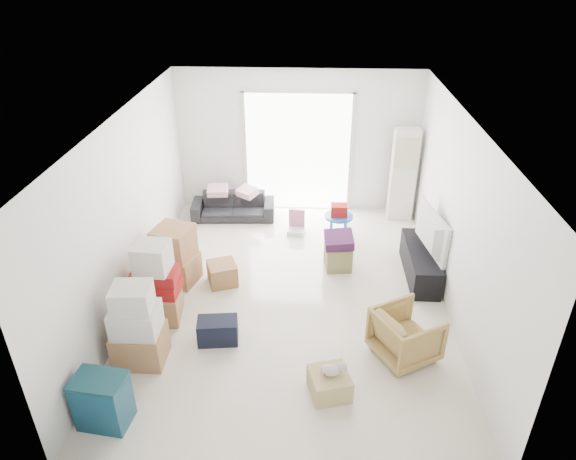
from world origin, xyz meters
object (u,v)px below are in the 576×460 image
(sofa, at_px, (233,203))
(kids_table, at_px, (339,214))
(storage_bins, at_px, (103,401))
(wood_crate, at_px, (330,384))
(television, at_px, (423,246))
(ac_tower, at_px, (403,175))
(tv_console, at_px, (420,263))
(ottoman, at_px, (338,256))
(armchair, at_px, (406,333))

(sofa, bearing_deg, kids_table, -21.81)
(storage_bins, height_order, kids_table, storage_bins)
(sofa, distance_m, wood_crate, 4.69)
(television, distance_m, kids_table, 1.70)
(ac_tower, xyz_separation_m, wood_crate, (-1.41, -4.50, -0.73))
(tv_console, xyz_separation_m, kids_table, (-1.23, 1.17, 0.22))
(tv_console, distance_m, sofa, 3.69)
(storage_bins, bearing_deg, ottoman, 50.79)
(ac_tower, relative_size, tv_console, 1.25)
(ac_tower, xyz_separation_m, ottoman, (-1.22, -1.81, -0.67))
(storage_bins, height_order, wood_crate, storage_bins)
(armchair, xyz_separation_m, storage_bins, (-3.40, -1.22, -0.04))
(tv_console, height_order, kids_table, kids_table)
(ac_tower, bearing_deg, armchair, -96.78)
(ac_tower, distance_m, ottoman, 2.29)
(storage_bins, relative_size, kids_table, 1.00)
(ac_tower, xyz_separation_m, tv_console, (0.05, -1.98, -0.64))
(television, distance_m, storage_bins, 4.96)
(tv_console, distance_m, wood_crate, 2.91)
(ac_tower, bearing_deg, wood_crate, -107.41)
(ac_tower, xyz_separation_m, sofa, (-3.15, -0.15, -0.57))
(television, relative_size, storage_bins, 1.81)
(television, bearing_deg, tv_console, 170.31)
(ottoman, distance_m, kids_table, 1.03)
(tv_console, height_order, ottoman, tv_console)
(sofa, bearing_deg, storage_bins, -101.29)
(ac_tower, bearing_deg, sofa, -177.28)
(armchair, distance_m, ottoman, 2.15)
(sofa, bearing_deg, wood_crate, -71.32)
(kids_table, bearing_deg, ottoman, -92.23)
(tv_console, relative_size, storage_bins, 2.20)
(storage_bins, xyz_separation_m, kids_table, (2.67, 4.22, 0.13))
(tv_console, relative_size, wood_crate, 3.18)
(sofa, relative_size, wood_crate, 3.54)
(sofa, distance_m, ottoman, 2.55)
(kids_table, distance_m, wood_crate, 3.70)
(storage_bins, distance_m, ottoman, 4.16)
(sofa, bearing_deg, ottoman, -43.89)
(television, relative_size, armchair, 1.58)
(armchair, xyz_separation_m, kids_table, (-0.73, 3.00, 0.09))
(television, xyz_separation_m, kids_table, (-1.23, 1.17, -0.09))
(wood_crate, bearing_deg, sofa, 111.87)
(storage_bins, bearing_deg, kids_table, 57.71)
(ac_tower, height_order, armchair, ac_tower)
(armchair, xyz_separation_m, wood_crate, (-0.96, -0.68, -0.22))
(ac_tower, relative_size, television, 1.52)
(tv_console, bearing_deg, storage_bins, -141.95)
(tv_console, bearing_deg, television, 90.00)
(tv_console, relative_size, kids_table, 2.21)
(ottoman, xyz_separation_m, kids_table, (0.04, 1.00, 0.25))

